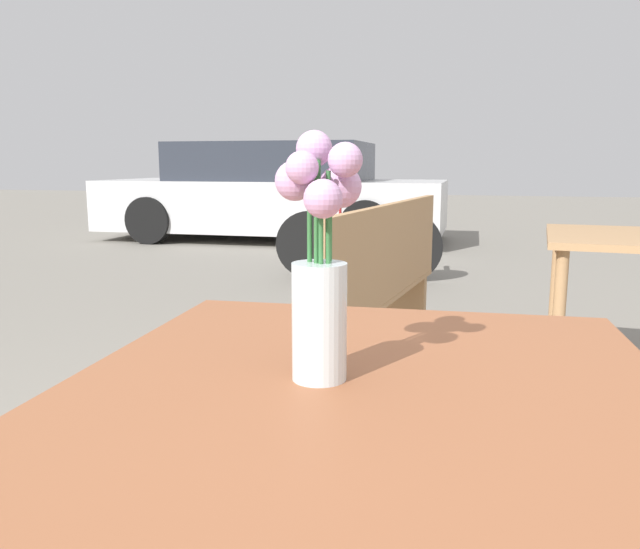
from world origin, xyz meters
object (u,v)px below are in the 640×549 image
table_front (366,443)px  table_back (629,262)px  flower_vase (320,272)px  bicycle (358,244)px  parked_car (273,194)px  bench_near (368,294)px

table_front → table_back: bearing=69.2°
table_front → table_back: table_back is taller
flower_vase → bicycle: bearing=100.0°
parked_car → bicycle: bearing=-58.0°
flower_vase → parked_car: parked_car is taller
flower_vase → parked_car: (-2.45, 7.15, -0.25)m
table_back → parked_car: parked_car is taller
bicycle → table_front: bearing=-79.2°
bicycle → parked_car: bearing=122.0°
table_front → parked_car: parked_car is taller
table_front → bench_near: size_ratio=0.62×
table_back → bicycle: (-1.66, 2.42, -0.28)m
table_front → parked_car: size_ratio=0.22×
table_back → bicycle: bearing=124.4°
flower_vase → bench_near: size_ratio=0.22×
bench_near → parked_car: bearing=112.4°
table_front → flower_vase: (-0.07, 0.01, 0.25)m
bench_near → bicycle: (-0.56, 2.75, -0.14)m
parked_car → bench_near: bearing=-67.6°
bicycle → parked_car: size_ratio=0.33×
table_back → parked_car: (-3.31, 5.07, 0.02)m
bench_near → table_back: 1.15m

